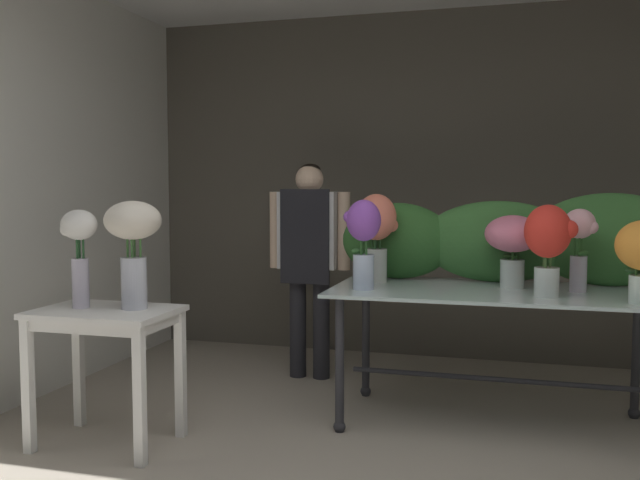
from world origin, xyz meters
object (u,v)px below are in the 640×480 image
(vase_cream_lisianthus_tall, at_px, (133,237))
(florist, at_px, (309,247))
(display_table_glass, at_px, (493,311))
(vase_white_roses_tall, at_px, (79,246))
(vase_scarlet_freesia, at_px, (549,240))
(vase_rosy_snapdragons, at_px, (513,240))
(vase_blush_peonies, at_px, (580,241))
(vase_violet_dahlias, at_px, (363,237))
(side_table_white, at_px, (106,329))
(vase_coral_ranunculus, at_px, (376,229))

(vase_cream_lisianthus_tall, bearing_deg, florist, 70.90)
(display_table_glass, relative_size, vase_white_roses_tall, 3.50)
(vase_scarlet_freesia, xyz_separation_m, vase_cream_lisianthus_tall, (-2.11, -0.65, 0.02))
(vase_rosy_snapdragons, distance_m, vase_blush_peonies, 0.36)
(vase_violet_dahlias, distance_m, vase_rosy_snapdragons, 0.88)
(side_table_white, bearing_deg, vase_coral_ranunculus, 38.79)
(florist, relative_size, vase_blush_peonies, 3.31)
(display_table_glass, relative_size, vase_blush_peonies, 3.94)
(vase_violet_dahlias, height_order, vase_cream_lisianthus_tall, same)
(vase_violet_dahlias, relative_size, vase_coral_ranunculus, 0.95)
(vase_scarlet_freesia, bearing_deg, side_table_white, -162.77)
(side_table_white, height_order, vase_scarlet_freesia, vase_scarlet_freesia)
(florist, distance_m, vase_coral_ranunculus, 0.82)
(vase_violet_dahlias, xyz_separation_m, vase_white_roses_tall, (-1.39, -0.68, -0.03))
(florist, bearing_deg, vase_white_roses_tall, -117.63)
(vase_rosy_snapdragons, bearing_deg, vase_violet_dahlias, -160.17)
(vase_rosy_snapdragons, bearing_deg, side_table_white, -154.66)
(vase_rosy_snapdragons, xyz_separation_m, vase_scarlet_freesia, (0.18, -0.28, 0.03))
(florist, bearing_deg, vase_cream_lisianthus_tall, -109.10)
(vase_rosy_snapdragons, height_order, vase_blush_peonies, vase_blush_peonies)
(side_table_white, relative_size, vase_coral_ranunculus, 1.35)
(vase_rosy_snapdragons, relative_size, vase_scarlet_freesia, 0.86)
(vase_cream_lisianthus_tall, bearing_deg, vase_coral_ranunculus, 40.79)
(display_table_glass, distance_m, vase_white_roses_tall, 2.32)
(florist, bearing_deg, display_table_glass, -27.35)
(side_table_white, bearing_deg, vase_cream_lisianthus_tall, 19.30)
(florist, xyz_separation_m, vase_rosy_snapdragons, (1.41, -0.57, 0.12))
(vase_blush_peonies, bearing_deg, vase_scarlet_freesia, -128.86)
(side_table_white, bearing_deg, vase_rosy_snapdragons, 25.34)
(side_table_white, distance_m, vase_violet_dahlias, 1.50)
(vase_coral_ranunculus, relative_size, vase_cream_lisianthus_tall, 0.95)
(display_table_glass, relative_size, vase_cream_lisianthus_tall, 3.21)
(vase_rosy_snapdragons, distance_m, vase_cream_lisianthus_tall, 2.14)
(florist, xyz_separation_m, vase_white_roses_tall, (-0.81, -1.55, 0.12))
(vase_coral_ranunculus, bearing_deg, vase_scarlet_freesia, -17.35)
(vase_blush_peonies, height_order, vase_coral_ranunculus, vase_coral_ranunculus)
(vase_coral_ranunculus, bearing_deg, display_table_glass, -10.83)
(display_table_glass, xyz_separation_m, vase_violet_dahlias, (-0.72, -0.19, 0.42))
(display_table_glass, xyz_separation_m, florist, (-1.30, 0.67, 0.28))
(vase_scarlet_freesia, bearing_deg, vase_rosy_snapdragons, 122.91)
(display_table_glass, distance_m, florist, 1.49)
(side_table_white, xyz_separation_m, vase_cream_lisianthus_tall, (0.14, 0.05, 0.49))
(vase_coral_ranunculus, xyz_separation_m, vase_white_roses_tall, (-1.40, -1.01, -0.06))
(florist, bearing_deg, side_table_white, -113.20)
(display_table_glass, height_order, vase_white_roses_tall, vase_white_roses_tall)
(vase_scarlet_freesia, bearing_deg, vase_white_roses_tall, -163.75)
(side_table_white, xyz_separation_m, florist, (0.66, 1.55, 0.32))
(vase_rosy_snapdragons, relative_size, vase_blush_peonies, 0.91)
(vase_rosy_snapdragons, xyz_separation_m, vase_blush_peonies, (0.36, -0.06, 0.01))
(side_table_white, distance_m, vase_cream_lisianthus_tall, 0.51)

